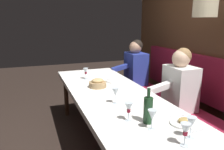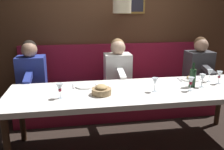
# 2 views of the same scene
# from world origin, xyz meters

# --- Properties ---
(dining_table) EXTENTS (0.90, 2.95, 0.74)m
(dining_table) POSITION_xyz_m (0.00, 0.00, 0.68)
(dining_table) COLOR white
(dining_table) RESTS_ON ground_plane
(banquette_bench) EXTENTS (0.52, 3.15, 0.45)m
(banquette_bench) POSITION_xyz_m (0.89, 0.00, 0.23)
(banquette_bench) COLOR maroon
(banquette_bench) RESTS_ON ground_plane
(back_wall_panel) EXTENTS (0.59, 4.35, 2.90)m
(back_wall_panel) POSITION_xyz_m (1.46, -0.00, 1.36)
(back_wall_panel) COLOR #51331E
(back_wall_panel) RESTS_ON ground_plane
(diner_near) EXTENTS (0.60, 0.40, 0.79)m
(diner_near) POSITION_xyz_m (0.88, 0.03, 0.82)
(diner_near) COLOR white
(diner_near) RESTS_ON banquette_bench
(diner_middle) EXTENTS (0.60, 0.40, 0.79)m
(diner_middle) POSITION_xyz_m (0.88, 1.30, 0.82)
(diner_middle) COLOR #283893
(diner_middle) RESTS_ON banquette_bench
(place_setting_0) EXTENTS (0.24, 0.32, 0.05)m
(place_setting_0) POSITION_xyz_m (0.28, -0.85, 0.75)
(place_setting_0) COLOR white
(place_setting_0) RESTS_ON dining_table
(place_setting_1) EXTENTS (0.24, 0.32, 0.01)m
(place_setting_1) POSITION_xyz_m (0.21, 0.56, 0.75)
(place_setting_1) COLOR white
(place_setting_1) RESTS_ON dining_table
(wine_glass_0) EXTENTS (0.07, 0.07, 0.16)m
(wine_glass_0) POSITION_xyz_m (-0.09, -0.22, 0.86)
(wine_glass_0) COLOR silver
(wine_glass_0) RESTS_ON dining_table
(wine_glass_1) EXTENTS (0.07, 0.07, 0.16)m
(wine_glass_1) POSITION_xyz_m (0.06, -1.13, 0.86)
(wine_glass_1) COLOR silver
(wine_glass_1) RESTS_ON dining_table
(wine_glass_2) EXTENTS (0.07, 0.07, 0.16)m
(wine_glass_2) POSITION_xyz_m (0.17, -1.06, 0.86)
(wine_glass_2) COLOR silver
(wine_glass_2) RESTS_ON dining_table
(wine_glass_3) EXTENTS (0.07, 0.07, 0.16)m
(wine_glass_3) POSITION_xyz_m (-0.13, 0.84, 0.86)
(wine_glass_3) COLOR silver
(wine_glass_3) RESTS_ON dining_table
(wine_glass_4) EXTENTS (0.07, 0.07, 0.16)m
(wine_glass_4) POSITION_xyz_m (-0.03, -0.85, 0.86)
(wine_glass_4) COLOR silver
(wine_glass_4) RESTS_ON dining_table
(wine_glass_5) EXTENTS (0.07, 0.07, 0.16)m
(wine_glass_5) POSITION_xyz_m (-0.13, -0.64, 0.86)
(wine_glass_5) COLOR silver
(wine_glass_5) RESTS_ON dining_table
(wine_bottle) EXTENTS (0.08, 0.08, 0.30)m
(wine_bottle) POSITION_xyz_m (0.00, -0.73, 0.86)
(wine_bottle) COLOR #19381E
(wine_bottle) RESTS_ON dining_table
(bread_bowl) EXTENTS (0.22, 0.22, 0.12)m
(bread_bowl) POSITION_xyz_m (-0.09, 0.39, 0.79)
(bread_bowl) COLOR #9E7F56
(bread_bowl) RESTS_ON dining_table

